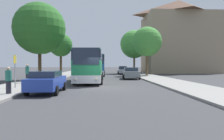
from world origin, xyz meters
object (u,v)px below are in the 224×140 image
object	(u,v)px
pedestrian_waiting_far	(8,80)
tree_right_near	(134,44)
bus_front	(90,66)
bus_rear	(97,65)
parked_car_right_far	(123,70)
bus_middle	(96,65)
tree_left_near	(61,45)
pedestrian_waiting_near	(27,73)
tree_right_mid	(147,42)
bus_stop_sign	(15,67)
parked_car_right_near	(131,73)
tree_left_far	(40,29)
parked_car_left_curb	(47,81)

from	to	relation	value
pedestrian_waiting_far	tree_right_near	size ratio (longest dim) A/B	0.18
bus_front	bus_rear	distance (m)	27.20
parked_car_right_far	tree_right_near	size ratio (longest dim) A/B	0.45
parked_car_right_far	tree_right_near	xyz separation A→B (m)	(2.69, 2.51, 5.39)
bus_middle	tree_left_near	size ratio (longest dim) A/B	1.43
tree_left_near	pedestrian_waiting_far	bearing A→B (deg)	-86.43
pedestrian_waiting_near	tree_right_mid	size ratio (longest dim) A/B	0.22
bus_stop_sign	pedestrian_waiting_near	size ratio (longest dim) A/B	1.39
bus_rear	parked_car_right_near	size ratio (longest dim) A/B	2.68
tree_left_far	bus_middle	bearing A→B (deg)	59.02
parked_car_left_curb	tree_left_near	bearing A→B (deg)	98.53
bus_rear	parked_car_right_near	world-z (taller)	bus_rear
bus_middle	bus_stop_sign	xyz separation A→B (m)	(-5.50, -20.95, -0.16)
bus_rear	tree_right_mid	world-z (taller)	tree_right_mid
bus_rear	pedestrian_waiting_near	bearing A→B (deg)	-100.69
bus_stop_sign	pedestrian_waiting_near	bearing A→B (deg)	97.36
parked_car_right_far	bus_stop_sign	size ratio (longest dim) A/B	1.64
bus_middle	parked_car_right_near	distance (m)	10.35
parked_car_left_curb	pedestrian_waiting_far	distance (m)	2.42
bus_middle	tree_left_far	bearing A→B (deg)	-122.33
pedestrian_waiting_near	tree_left_far	distance (m)	7.73
parked_car_right_near	pedestrian_waiting_far	size ratio (longest dim) A/B	2.68
bus_rear	parked_car_left_curb	distance (m)	36.15
bus_middle	parked_car_right_near	size ratio (longest dim) A/B	2.39
parked_car_left_curb	parked_car_right_far	size ratio (longest dim) A/B	1.12
parked_car_left_curb	parked_car_right_near	world-z (taller)	parked_car_right_near
tree_right_near	bus_rear	bearing A→B (deg)	148.09
pedestrian_waiting_far	tree_left_far	size ratio (longest dim) A/B	0.17
bus_front	bus_stop_sign	xyz separation A→B (m)	(-5.25, -6.89, -0.09)
tree_left_far	tree_right_near	xyz separation A→B (m)	(14.37, 18.99, -0.05)
parked_car_right_near	tree_right_near	distance (m)	18.31
bus_middle	bus_stop_sign	bearing A→B (deg)	-106.05
tree_right_mid	tree_left_far	bearing A→B (deg)	-147.90
tree_left_near	pedestrian_waiting_near	bearing A→B (deg)	-89.78
bus_middle	pedestrian_waiting_near	size ratio (longest dim) A/B	5.71
parked_car_right_far	tree_left_near	bearing A→B (deg)	24.72
tree_left_far	tree_right_near	size ratio (longest dim) A/B	1.02
bus_stop_sign	pedestrian_waiting_near	distance (m)	4.51
parked_car_left_curb	parked_car_right_far	world-z (taller)	parked_car_right_far
pedestrian_waiting_near	bus_rear	bearing A→B (deg)	47.13
pedestrian_waiting_near	parked_car_right_near	bearing A→B (deg)	2.75
bus_middle	parked_car_right_near	xyz separation A→B (m)	(4.89, -9.06, -1.07)
bus_middle	parked_car_right_far	xyz separation A→B (m)	(5.19, 5.67, -1.04)
bus_front	tree_right_near	size ratio (longest dim) A/B	1.14
bus_front	tree_right_near	xyz separation A→B (m)	(8.13, 22.23, 4.42)
bus_middle	tree_left_near	xyz separation A→B (m)	(-6.14, 0.86, 3.43)
bus_middle	pedestrian_waiting_near	bearing A→B (deg)	-111.52
pedestrian_waiting_near	parked_car_left_curb	bearing A→B (deg)	-93.14
bus_front	bus_middle	world-z (taller)	bus_middle
bus_front	bus_stop_sign	bearing A→B (deg)	-126.61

